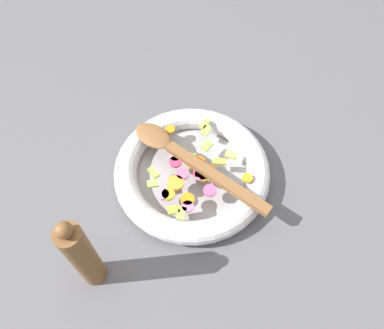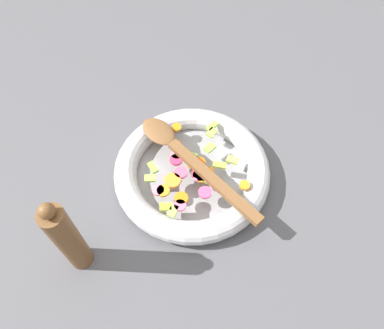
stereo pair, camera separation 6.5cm
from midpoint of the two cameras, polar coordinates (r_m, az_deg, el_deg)
ground_plane at (r=0.84m, az=2.22°, el=-1.98°), size 4.00×4.00×0.00m
skillet at (r=0.82m, az=2.27°, el=-1.19°), size 0.34×0.34×0.05m
chopped_vegetables at (r=0.79m, az=1.77°, el=-1.03°), size 0.24×0.22×0.01m
wooden_spoon at (r=0.79m, az=1.47°, el=1.15°), size 0.30×0.24×0.01m
pepper_mill at (r=0.69m, az=-15.86°, el=-10.98°), size 0.04×0.04×0.23m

